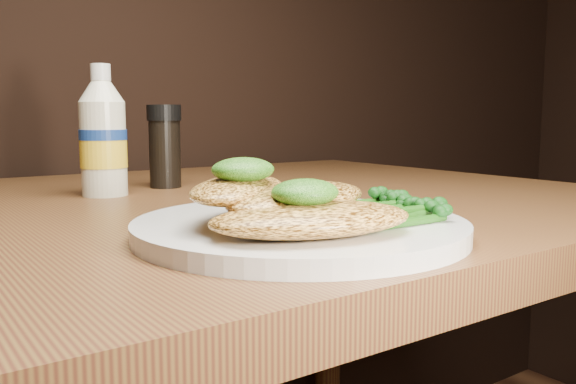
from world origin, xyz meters
TOP-DOWN VIEW (x-y plane):
  - plate at (0.03, 0.80)m, footprint 0.28×0.28m
  - chicken_front at (-0.01, 0.74)m, footprint 0.17×0.12m
  - chicken_mid at (0.01, 0.78)m, footprint 0.17×0.12m
  - chicken_back at (-0.02, 0.81)m, footprint 0.14×0.14m
  - pesto_front at (-0.01, 0.74)m, footprint 0.06×0.06m
  - pesto_back at (-0.03, 0.80)m, footprint 0.06×0.06m
  - broccolini_bundle at (0.08, 0.77)m, footprint 0.16×0.14m
  - mayo_bottle at (-0.02, 1.15)m, footprint 0.06×0.06m
  - pepper_grinder at (0.07, 1.18)m, footprint 0.05×0.05m

SIDE VIEW (x-z plane):
  - plate at x=0.03m, z-range 0.75..0.76m
  - broccolini_bundle at x=0.08m, z-range 0.76..0.79m
  - chicken_front at x=-0.01m, z-range 0.76..0.79m
  - chicken_mid at x=0.01m, z-range 0.77..0.80m
  - chicken_back at x=-0.02m, z-range 0.78..0.80m
  - pesto_front at x=-0.01m, z-range 0.79..0.81m
  - pepper_grinder at x=0.07m, z-range 0.75..0.87m
  - pesto_back at x=-0.03m, z-range 0.80..0.82m
  - mayo_bottle at x=-0.02m, z-range 0.75..0.91m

